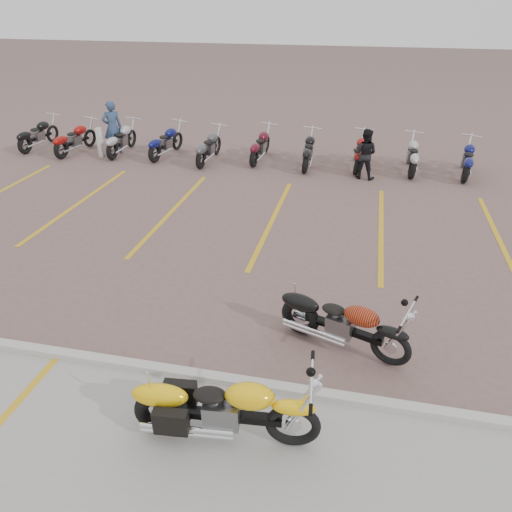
{
  "coord_description": "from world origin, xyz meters",
  "views": [
    {
      "loc": [
        2.13,
        -7.41,
        5.15
      ],
      "look_at": [
        0.33,
        0.64,
        0.75
      ],
      "focal_mm": 35.0,
      "sensor_mm": 36.0,
      "label": 1
    }
  ],
  "objects_px": {
    "person_b": "(365,154)",
    "bollard": "(100,142)",
    "yellow_cruiser": "(222,410)",
    "person_a": "(112,128)",
    "flame_cruiser": "(341,324)"
  },
  "relations": [
    {
      "from": "person_b",
      "to": "bollard",
      "type": "relative_size",
      "value": 1.53
    },
    {
      "from": "person_b",
      "to": "bollard",
      "type": "distance_m",
      "value": 9.02
    },
    {
      "from": "person_b",
      "to": "yellow_cruiser",
      "type": "bearing_deg",
      "value": 95.66
    },
    {
      "from": "person_a",
      "to": "person_b",
      "type": "height_order",
      "value": "person_a"
    },
    {
      "from": "person_a",
      "to": "yellow_cruiser",
      "type": "bearing_deg",
      "value": 83.22
    },
    {
      "from": "flame_cruiser",
      "to": "bollard",
      "type": "relative_size",
      "value": 2.14
    },
    {
      "from": "person_b",
      "to": "person_a",
      "type": "bearing_deg",
      "value": 7.99
    },
    {
      "from": "person_a",
      "to": "bollard",
      "type": "relative_size",
      "value": 1.83
    },
    {
      "from": "yellow_cruiser",
      "to": "person_a",
      "type": "xyz_separation_m",
      "value": [
        -7.31,
        11.57,
        0.43
      ]
    },
    {
      "from": "yellow_cruiser",
      "to": "person_b",
      "type": "distance_m",
      "value": 10.88
    },
    {
      "from": "flame_cruiser",
      "to": "person_b",
      "type": "xyz_separation_m",
      "value": [
        0.08,
        8.55,
        0.31
      ]
    },
    {
      "from": "flame_cruiser",
      "to": "bollard",
      "type": "bearing_deg",
      "value": 154.72
    },
    {
      "from": "yellow_cruiser",
      "to": "bollard",
      "type": "height_order",
      "value": "bollard"
    },
    {
      "from": "flame_cruiser",
      "to": "yellow_cruiser",
      "type": "bearing_deg",
      "value": -101.33
    },
    {
      "from": "bollard",
      "to": "person_a",
      "type": "bearing_deg",
      "value": 58.64
    }
  ]
}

